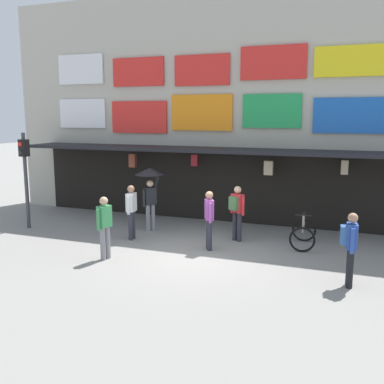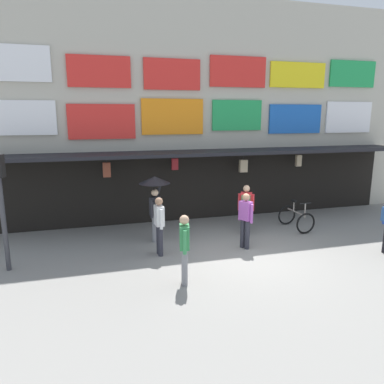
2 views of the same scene
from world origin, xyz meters
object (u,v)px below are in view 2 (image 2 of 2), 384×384
object	(u,v)px
traffic_light_near	(0,189)
pedestrian_with_umbrella	(155,190)
bicycle_parked	(296,218)
pedestrian_in_purple	(245,218)
pedestrian_in_red	(159,223)
pedestrian_in_green	(246,206)
pedestrian_in_black	(184,246)

from	to	relation	value
traffic_light_near	pedestrian_with_umbrella	size ratio (longest dim) A/B	1.54
traffic_light_near	bicycle_parked	xyz separation A→B (m)	(8.94, 1.06, -1.75)
bicycle_parked	pedestrian_in_purple	size ratio (longest dim) A/B	0.72
pedestrian_in_red	pedestrian_in_purple	world-z (taller)	same
traffic_light_near	pedestrian_in_red	bearing A→B (deg)	-0.01
pedestrian_in_red	pedestrian_with_umbrella	bearing A→B (deg)	85.91
traffic_light_near	pedestrian_in_green	distance (m)	7.14
traffic_light_near	pedestrian_in_black	bearing A→B (deg)	-24.67
pedestrian_in_purple	bicycle_parked	bearing A→B (deg)	26.41
pedestrian_in_red	pedestrian_in_green	distance (m)	3.19
pedestrian_in_red	pedestrian_in_purple	bearing A→B (deg)	-3.63
traffic_light_near	pedestrian_in_green	world-z (taller)	traffic_light_near
pedestrian_in_purple	pedestrian_in_black	bearing A→B (deg)	-142.68
pedestrian_in_green	traffic_light_near	bearing A→B (deg)	-172.26
pedestrian_in_black	bicycle_parked	bearing A→B (deg)	32.00
pedestrian_in_red	pedestrian_in_purple	size ratio (longest dim) A/B	1.00
traffic_light_near	bicycle_parked	distance (m)	9.17
bicycle_parked	pedestrian_in_red	size ratio (longest dim) A/B	0.72
pedestrian_in_red	pedestrian_in_black	world-z (taller)	same
traffic_light_near	pedestrian_in_red	distance (m)	4.11
pedestrian_in_red	pedestrian_in_green	xyz separation A→B (m)	(3.05, 0.95, 0.04)
traffic_light_near	pedestrian_with_umbrella	world-z (taller)	traffic_light_near
pedestrian_with_umbrella	bicycle_parked	bearing A→B (deg)	-0.94
pedestrian_in_black	pedestrian_in_red	bearing A→B (deg)	97.15
pedestrian_in_red	pedestrian_with_umbrella	world-z (taller)	pedestrian_with_umbrella
traffic_light_near	pedestrian_in_red	size ratio (longest dim) A/B	1.90
bicycle_parked	pedestrian_with_umbrella	bearing A→B (deg)	179.06
traffic_light_near	pedestrian_in_black	world-z (taller)	traffic_light_near
pedestrian_with_umbrella	traffic_light_near	bearing A→B (deg)	-164.14
bicycle_parked	pedestrian_in_green	distance (m)	2.05
pedestrian_in_black	pedestrian_in_purple	world-z (taller)	same
traffic_light_near	bicycle_parked	bearing A→B (deg)	6.76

